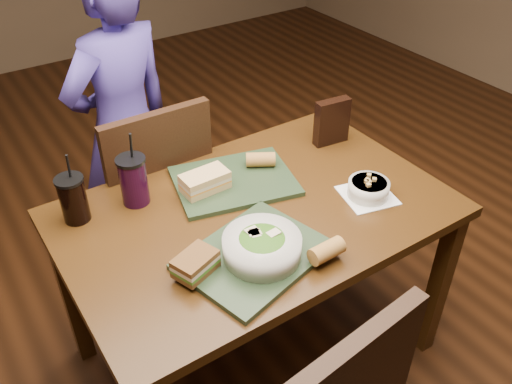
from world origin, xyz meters
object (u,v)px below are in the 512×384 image
sandwich_near (195,264)px  chip_bag (332,122)px  salad_bowl (262,245)px  cup_berry (134,180)px  dining_table (256,229)px  tray_near (254,256)px  cup_cola (73,199)px  sandwich_far (205,181)px  baguette_far (261,160)px  diner (124,128)px  soup_bowl (368,188)px  baguette_near (327,251)px  chair_far (155,197)px  tray_far (234,181)px

sandwich_near → chip_bag: chip_bag is taller
salad_bowl → cup_berry: 0.52m
dining_table → tray_near: tray_near is taller
dining_table → cup_cola: bearing=151.5°
sandwich_far → baguette_far: (0.24, 0.02, -0.01)m
diner → sandwich_near: (-0.18, -0.98, 0.07)m
dining_table → soup_bowl: (0.37, -0.16, 0.12)m
salad_bowl → baguette_near: size_ratio=2.17×
cup_berry → salad_bowl: bearing=-67.9°
diner → chip_bag: (0.63, -0.62, 0.12)m
chair_far → sandwich_far: size_ratio=5.87×
tray_far → baguette_far: 0.14m
dining_table → salad_bowl: (-0.12, -0.22, 0.15)m
chair_far → sandwich_far: 0.43m
diner → cup_berry: 0.59m
tray_near → baguette_far: 0.48m
dining_table → sandwich_near: sandwich_near is taller
tray_near → tray_far: (0.16, 0.37, 0.00)m
sandwich_near → cup_cola: cup_cola is taller
dining_table → chip_bag: bearing=21.8°
sandwich_near → cup_berry: size_ratio=0.54×
tray_near → salad_bowl: (0.02, -0.02, 0.05)m
chair_far → soup_bowl: chair_far is taller
dining_table → chip_bag: size_ratio=6.98×
dining_table → soup_bowl: 0.42m
sandwich_near → soup_bowl: bearing=0.9°
tray_near → baguette_far: (0.29, 0.39, 0.04)m
cup_cola → cup_berry: 0.20m
baguette_far → cup_cola: size_ratio=0.43×
diner → cup_cola: diner is taller
tray_near → baguette_near: (0.17, -0.13, 0.04)m
sandwich_near → sandwich_far: (0.22, 0.34, 0.00)m
sandwich_far → baguette_far: size_ratio=1.55×
chair_far → tray_near: bearing=-88.5°
tray_near → sandwich_far: sandwich_far is taller
sandwich_near → sandwich_far: sandwich_far is taller
tray_far → cup_berry: cup_berry is taller
dining_table → sandwich_far: (-0.10, 0.17, 0.14)m
chair_far → tray_near: 0.75m
chair_far → salad_bowl: (0.03, -0.73, 0.26)m
baguette_near → cup_berry: cup_berry is taller
cup_cola → tray_far: bearing=-12.0°
dining_table → diner: 0.83m
dining_table → sandwich_far: sandwich_far is taller
cup_berry → tray_near: bearing=-68.7°
baguette_near → chip_bag: size_ratio=0.59×
dining_table → sandwich_near: 0.39m
diner → cup_cola: (-0.38, -0.53, 0.11)m
tray_far → soup_bowl: (0.35, -0.33, 0.02)m
soup_bowl → tray_far: bearing=136.9°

